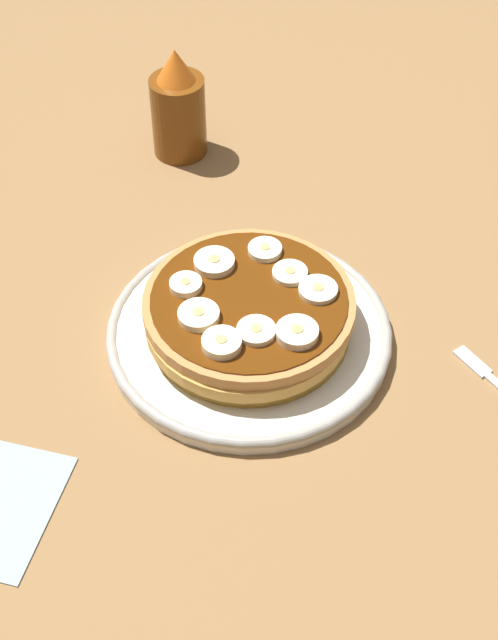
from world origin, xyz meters
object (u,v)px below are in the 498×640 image
object	(u,v)px
banana_slice_1	(222,343)
banana_slice_8	(290,273)
banana_slice_6	(199,316)
banana_slice_0	(318,290)
banana_slice_3	(186,285)
pancake_stack	(248,313)
banana_slice_2	(297,333)
banana_slice_5	(265,250)
banana_slice_4	(214,263)
syrup_bottle	(178,108)
banana_slice_7	(256,331)
plate	(249,333)

from	to	relation	value
banana_slice_1	banana_slice_8	distance (cm)	9.79
banana_slice_6	banana_slice_8	world-z (taller)	banana_slice_6
banana_slice_0	banana_slice_3	size ratio (longest dim) A/B	1.19
pancake_stack	banana_slice_2	distance (cm)	6.09
banana_slice_2	banana_slice_5	world-z (taller)	banana_slice_2
banana_slice_4	banana_slice_1	bearing A→B (deg)	18.78
banana_slice_8	syrup_bottle	distance (cm)	26.79
pancake_stack	banana_slice_7	distance (cm)	4.43
banana_slice_4	banana_slice_5	xyz separation A→B (cm)	(-2.62, 3.87, -0.06)
plate	banana_slice_3	world-z (taller)	banana_slice_3
banana_slice_4	banana_slice_6	xyz separation A→B (cm)	(6.32, 0.42, 0.01)
banana_slice_0	banana_slice_7	distance (cm)	6.93
banana_slice_0	banana_slice_8	distance (cm)	3.02
banana_slice_5	banana_slice_6	xyz separation A→B (cm)	(8.94, -3.44, 0.07)
banana_slice_6	banana_slice_3	bearing A→B (deg)	-147.81
banana_slice_2	banana_slice_8	distance (cm)	6.94
plate	banana_slice_2	bearing A→B (deg)	56.05
pancake_stack	banana_slice_2	bearing A→B (deg)	56.59
banana_slice_6	banana_slice_8	bearing A→B (deg)	137.47
banana_slice_5	banana_slice_7	distance (cm)	9.54
banana_slice_2	banana_slice_3	distance (cm)	10.57
banana_slice_5	banana_slice_6	bearing A→B (deg)	-21.07
plate	banana_slice_4	xyz separation A→B (cm)	(-3.18, -3.82, 4.46)
banana_slice_1	banana_slice_4	size ratio (longest dim) A/B	0.91
banana_slice_6	banana_slice_4	bearing A→B (deg)	-176.19
banana_slice_7	syrup_bottle	size ratio (longest dim) A/B	0.27
pancake_stack	banana_slice_1	size ratio (longest dim) A/B	5.74
plate	pancake_stack	size ratio (longest dim) A/B	1.33
banana_slice_2	banana_slice_6	bearing A→B (deg)	-90.03
banana_slice_7	banana_slice_8	world-z (taller)	same
banana_slice_7	syrup_bottle	bearing A→B (deg)	-152.15
banana_slice_3	banana_slice_1	bearing A→B (deg)	38.91
banana_slice_2	banana_slice_4	bearing A→B (deg)	-126.69
pancake_stack	banana_slice_4	size ratio (longest dim) A/B	5.22
banana_slice_0	banana_slice_6	size ratio (longest dim) A/B	0.97
banana_slice_5	syrup_bottle	xyz separation A→B (cm)	(-19.00, -13.60, -0.05)
plate	syrup_bottle	bearing A→B (deg)	-151.35
plate	banana_slice_6	bearing A→B (deg)	-47.27
banana_slice_6	syrup_bottle	xyz separation A→B (cm)	(-27.94, -10.15, -0.13)
banana_slice_6	banana_slice_0	bearing A→B (deg)	120.84
pancake_stack	syrup_bottle	size ratio (longest dim) A/B	1.53
banana_slice_3	banana_slice_4	size ratio (longest dim) A/B	0.79
banana_slice_2	banana_slice_4	world-z (taller)	same
banana_slice_3	syrup_bottle	size ratio (longest dim) A/B	0.23
banana_slice_8	plate	bearing A→B (deg)	-37.56
banana_slice_0	banana_slice_3	world-z (taller)	banana_slice_3
syrup_bottle	banana_slice_0	bearing A→B (deg)	39.81
banana_slice_6	plate	bearing A→B (deg)	132.73
banana_slice_3	banana_slice_6	distance (cm)	3.76
banana_slice_0	banana_slice_4	xyz separation A→B (cm)	(-1.09, -9.19, 0.10)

